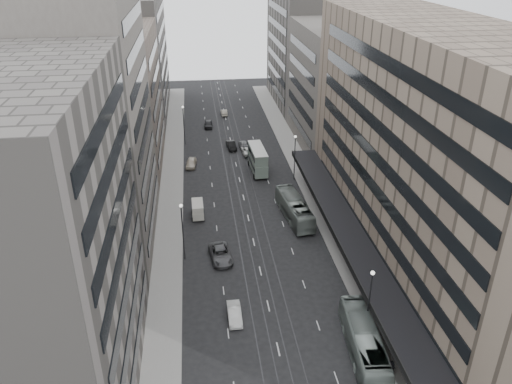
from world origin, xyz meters
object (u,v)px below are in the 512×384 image
sedan_1 (235,314)px  sedan_2 (221,254)px  panel_van (198,209)px  bus_near (364,342)px  double_decker (258,159)px  pedestrian (391,369)px  bus_far (294,208)px  vw_microbus (381,379)px

sedan_1 → sedan_2: 12.04m
panel_van → sedan_2: size_ratio=0.68×
bus_near → sedan_1: 14.50m
double_decker → sedan_2: (-8.57, -27.81, -1.73)m
bus_near → pedestrian: size_ratio=6.01×
sedan_2 → pedestrian: (15.10, -22.43, 0.36)m
sedan_1 → sedan_2: size_ratio=0.75×
bus_near → panel_van: (-16.17, 31.18, -0.35)m
bus_near → sedan_2: size_ratio=2.12×
bus_near → sedan_1: (-12.60, 7.10, -0.98)m
bus_far → double_decker: double_decker is taller
panel_van → bus_near: bearing=-63.7°
sedan_1 → vw_microbus: bearing=-42.4°
bus_near → vw_microbus: bus_near is taller
bus_far → vw_microbus: (1.80, -33.33, -0.50)m
double_decker → panel_van: bearing=-128.4°
sedan_1 → bus_far: bearing=62.5°
bus_far → vw_microbus: bus_far is taller
sedan_1 → panel_van: bearing=97.9°
panel_van → bus_far: bearing=-9.9°
vw_microbus → bus_far: bearing=91.2°
bus_near → panel_van: bus_near is taller
double_decker → pedestrian: 50.68m
vw_microbus → sedan_1: 17.31m
vw_microbus → panel_van: panel_van is taller
pedestrian → double_decker: bearing=-78.9°
vw_microbus → pedestrian: pedestrian is taller
bus_far → panel_van: size_ratio=3.10×
bus_near → bus_far: 28.94m
panel_van → sedan_1: (3.57, -24.07, -0.64)m
double_decker → sedan_2: size_ratio=1.52×
sedan_1 → bus_near: bearing=-30.0°
sedan_1 → pedestrian: pedestrian is taller
bus_near → sedan_2: bus_near is taller
sedan_1 → pedestrian: bearing=-36.6°
panel_van → pedestrian: 38.85m
bus_near → bus_far: (-1.50, 28.90, -0.01)m
pedestrian → vw_microbus: bearing=42.0°
bus_far → sedan_1: bearing=56.5°
bus_far → vw_microbus: 33.38m
bus_near → bus_far: bus_near is taller
bus_near → sedan_2: 23.36m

